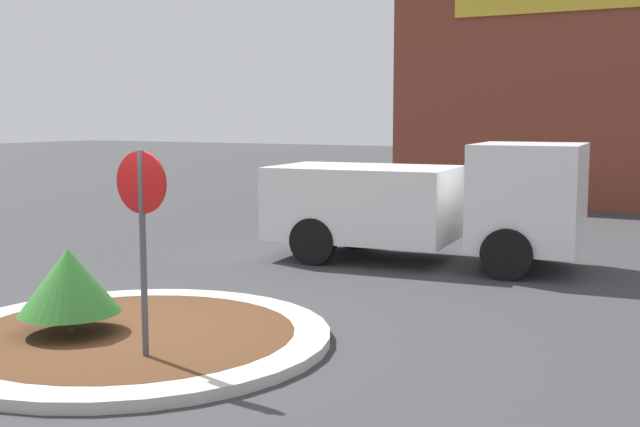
{
  "coord_description": "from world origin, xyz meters",
  "views": [
    {
      "loc": [
        6.52,
        -7.13,
        2.7
      ],
      "look_at": [
        0.95,
        3.0,
        1.3
      ],
      "focal_mm": 45.0,
      "sensor_mm": 36.0,
      "label": 1
    }
  ],
  "objects": [
    {
      "name": "storefront_building",
      "position": [
        2.89,
        19.54,
        3.46
      ],
      "size": [
        13.46,
        6.07,
        6.91
      ],
      "color": "brown",
      "rests_on": "ground_plane"
    },
    {
      "name": "traffic_island",
      "position": [
        0.0,
        0.0,
        0.06
      ],
      "size": [
        4.81,
        4.81,
        0.13
      ],
      "color": "#BCB7AD",
      "rests_on": "ground_plane"
    },
    {
      "name": "utility_truck",
      "position": [
        1.19,
        6.67,
        1.14
      ],
      "size": [
        5.84,
        2.72,
        2.23
      ],
      "rotation": [
        0.0,
        0.0,
        0.1
      ],
      "color": "white",
      "rests_on": "ground_plane"
    },
    {
      "name": "island_shrub",
      "position": [
        -0.62,
        -0.37,
        0.76
      ],
      "size": [
        1.21,
        1.21,
        1.01
      ],
      "color": "brown",
      "rests_on": "traffic_island"
    },
    {
      "name": "ground_plane",
      "position": [
        0.0,
        0.0,
        0.0
      ],
      "size": [
        120.0,
        120.0,
        0.0
      ],
      "primitive_type": "plane",
      "color": "#38383A"
    },
    {
      "name": "stop_sign",
      "position": [
        0.81,
        -0.66,
        1.62
      ],
      "size": [
        0.66,
        0.07,
        2.36
      ],
      "color": "#4C4C51",
      "rests_on": "ground_plane"
    }
  ]
}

